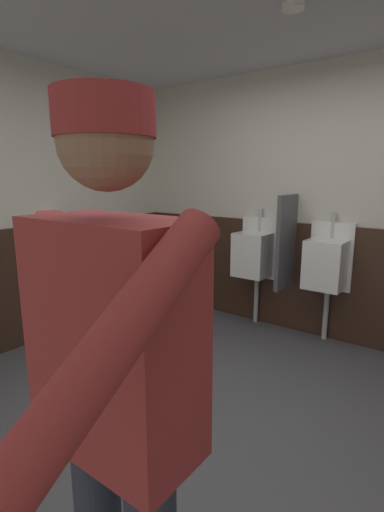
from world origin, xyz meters
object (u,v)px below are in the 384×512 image
Objects in this scene: hand_dryer at (55,230)px; person at (114,383)px; urinal_left at (254,254)px; urinal_middle at (327,263)px; trash_bin at (132,295)px.

person is at bearing -30.82° from hand_dryer.
hand_dryer is at bearing -134.67° from urinal_left.
hand_dryer is at bearing -146.71° from urinal_middle.
urinal_left is 0.75m from urinal_middle.
urinal_left is 1.99m from hand_dryer.
urinal_middle reaches higher than hand_dryer.
person is 2.88m from hand_dryer.
urinal_middle reaches higher than trash_bin.
urinal_left is 1.00× the size of urinal_middle.
urinal_middle is (0.75, 0.00, 0.00)m from urinal_left.
hand_dryer is (-0.23, -0.75, 0.79)m from trash_bin.
urinal_middle is 2.91m from person.
urinal_left is 0.71× the size of person.
urinal_left is at bearing 180.00° from urinal_middle.
trash_bin is at bearing 135.23° from person.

